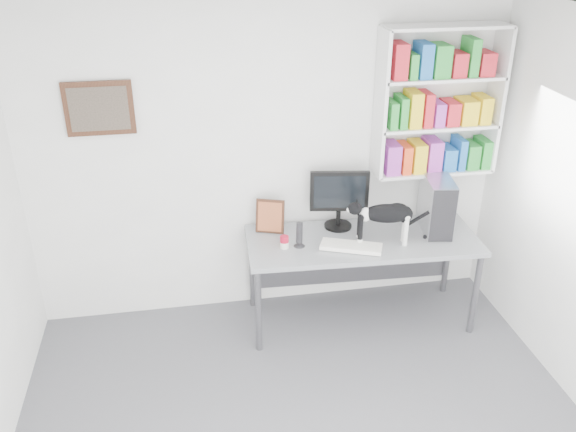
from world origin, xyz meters
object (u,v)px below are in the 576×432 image
Objects in this scene: bookshelf at (439,102)px; pc_tower at (436,204)px; desk at (360,279)px; monitor at (339,199)px; speaker at (299,234)px; keyboard at (351,246)px; cat at (385,223)px; soup_can at (284,242)px; leaning_print at (270,216)px.

bookshelf is 0.85m from pc_tower.
bookshelf is 0.64× the size of desk.
speaker is at bearing -135.78° from monitor.
cat is (0.28, 0.04, 0.16)m from keyboard.
pc_tower is at bearing 4.35° from soup_can.
speaker is (-0.41, 0.11, 0.09)m from keyboard.
bookshelf is 1.39m from keyboard.
monitor is at bearing 139.95° from cat.
keyboard is 0.84m from pc_tower.
monitor is at bearing 17.95° from leaning_print.
speaker is 2.09× the size of soup_can.
monitor is at bearing 28.58° from soup_can.
pc_tower reaches higher than cat.
pc_tower is 1.58× the size of leaning_print.
pc_tower is 1.34m from soup_can.
keyboard is 1.04× the size of pc_tower.
desk is at bearing 3.40° from soup_can.
cat reaches higher than keyboard.
speaker is 0.73× the size of leaning_print.
monitor is 0.46m from keyboard.
pc_tower is 1.21m from speaker.
bookshelf is at bearing 47.35° from cat.
pc_tower is at bearing -3.62° from monitor.
desk is 0.61m from cat.
monitor is at bearing -176.18° from bookshelf.
monitor is 1.07× the size of keyboard.
keyboard is at bearing -11.17° from soup_can.
bookshelf reaches higher than soup_can.
soup_can is at bearing -142.19° from monitor.
leaning_print is 2.87× the size of soup_can.
bookshelf is 1.14m from monitor.
bookshelf reaches higher than pc_tower.
keyboard is at bearing -151.54° from bookshelf.
desk is 0.81m from soup_can.
cat is at bearing -152.20° from pc_tower.
cat is at bearing 29.19° from keyboard.
soup_can is at bearing -165.91° from bookshelf.
monitor is at bearing 54.46° from speaker.
cat is (0.69, -0.08, 0.07)m from speaker.
cat is at bearing -3.05° from leaning_print.
soup_can is at bearing -166.33° from pc_tower.
leaning_print is at bearing 143.01° from speaker.
speaker reaches higher than soup_can.
desk is at bearing -156.24° from bookshelf.
leaning_print reaches higher than speaker.
desk is at bearing -165.36° from pc_tower.
bookshelf reaches higher than monitor.
soup_can is at bearing -169.20° from keyboard.
keyboard is 1.64× the size of leaning_print.
pc_tower reaches higher than keyboard.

